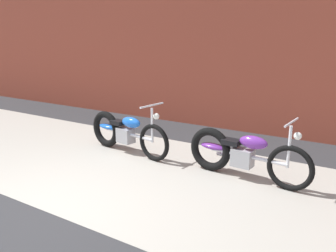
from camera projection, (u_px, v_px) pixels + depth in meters
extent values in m
plane|color=#2D2D30|center=(45.00, 211.00, 4.28)|extent=(80.00, 80.00, 0.00)
cube|color=#9E998E|center=(129.00, 167.00, 5.72)|extent=(36.00, 3.50, 0.01)
cube|color=brown|center=(217.00, 26.00, 7.94)|extent=(36.00, 0.50, 4.84)
torus|color=black|center=(154.00, 143.00, 5.95)|extent=(0.68, 0.18, 0.68)
torus|color=black|center=(106.00, 129.00, 6.75)|extent=(0.74, 0.23, 0.73)
cylinder|color=silver|center=(128.00, 134.00, 6.34)|extent=(1.23, 0.23, 0.06)
cube|color=#99999E|center=(126.00, 135.00, 6.40)|extent=(0.35, 0.26, 0.28)
ellipsoid|color=blue|center=(131.00, 122.00, 6.23)|extent=(0.46, 0.25, 0.20)
ellipsoid|color=blue|center=(108.00, 126.00, 6.70)|extent=(0.46, 0.24, 0.10)
cube|color=black|center=(118.00, 122.00, 6.47)|extent=(0.31, 0.24, 0.08)
cylinder|color=silver|center=(152.00, 125.00, 5.90)|extent=(0.05, 0.05, 0.62)
cylinder|color=silver|center=(152.00, 105.00, 5.81)|extent=(0.11, 0.58, 0.03)
sphere|color=white|center=(156.00, 116.00, 5.79)|extent=(0.11, 0.11, 0.11)
cylinder|color=silver|center=(123.00, 135.00, 6.68)|extent=(0.55, 0.14, 0.06)
torus|color=black|center=(290.00, 168.00, 4.79)|extent=(0.68, 0.14, 0.68)
torus|color=black|center=(210.00, 149.00, 5.52)|extent=(0.74, 0.19, 0.73)
cylinder|color=silver|center=(247.00, 156.00, 5.15)|extent=(1.24, 0.16, 0.06)
cube|color=#99999E|center=(242.00, 158.00, 5.20)|extent=(0.34, 0.25, 0.28)
ellipsoid|color=#6B2D93|center=(253.00, 142.00, 5.04)|extent=(0.45, 0.23, 0.20)
ellipsoid|color=#6B2D93|center=(213.00, 146.00, 5.48)|extent=(0.45, 0.22, 0.10)
cube|color=black|center=(231.00, 142.00, 5.26)|extent=(0.30, 0.22, 0.08)
cylinder|color=silver|center=(289.00, 147.00, 4.73)|extent=(0.05, 0.05, 0.62)
cylinder|color=silver|center=(292.00, 122.00, 4.64)|extent=(0.08, 0.58, 0.03)
sphere|color=white|center=(298.00, 136.00, 4.63)|extent=(0.11, 0.11, 0.11)
cylinder|color=silver|center=(232.00, 157.00, 5.48)|extent=(0.55, 0.10, 0.06)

